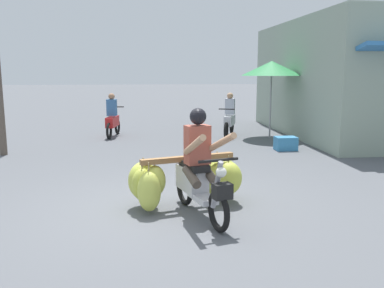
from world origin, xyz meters
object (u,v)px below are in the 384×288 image
Objects in this scene: motorbike_distant_ahead_right at (113,119)px; market_umbrella_near_shop at (272,68)px; produce_crate at (286,143)px; motorbike_distant_ahead_left at (230,118)px; motorbike_main_loaded at (192,177)px.

market_umbrella_near_shop is (4.99, -0.65, 1.60)m from motorbike_distant_ahead_right.
motorbike_distant_ahead_right is 5.28m from market_umbrella_near_shop.
motorbike_distant_ahead_left is at bearing 110.18° from produce_crate.
motorbike_distant_ahead_right is 5.54m from produce_crate.
motorbike_distant_ahead_left is at bearing 73.78° from motorbike_main_loaded.
motorbike_distant_ahead_left is at bearing 157.16° from market_umbrella_near_shop.
motorbike_distant_ahead_left reaches higher than produce_crate.
market_umbrella_near_shop reaches higher than produce_crate.
motorbike_main_loaded is 7.40m from motorbike_distant_ahead_right.
produce_crate is (-0.23, -2.16, -1.99)m from market_umbrella_near_shop.
market_umbrella_near_shop is 2.95m from produce_crate.
motorbike_main_loaded reaches higher than produce_crate.
motorbike_distant_ahead_left is at bearing -2.08° from motorbike_distant_ahead_right.
motorbike_distant_ahead_right is 2.88× the size of produce_crate.
motorbike_main_loaded is 0.82× the size of market_umbrella_near_shop.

